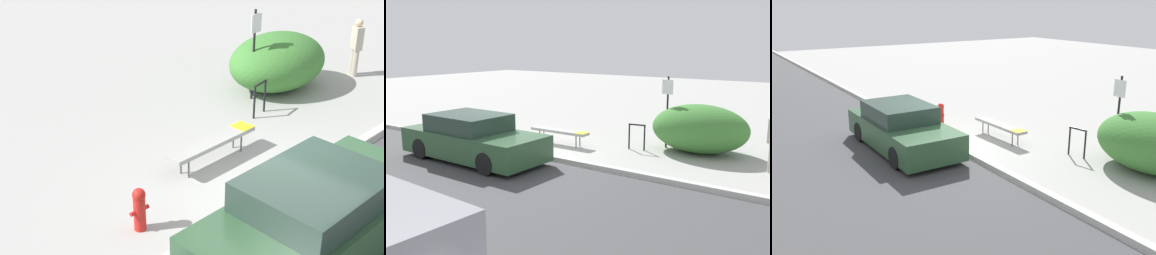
# 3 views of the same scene
# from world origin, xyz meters

# --- Properties ---
(ground_plane) EXTENTS (60.00, 60.00, 0.00)m
(ground_plane) POSITION_xyz_m (0.00, 0.00, 0.00)
(ground_plane) COLOR #9E9E99
(curb) EXTENTS (60.00, 0.20, 0.13)m
(curb) POSITION_xyz_m (0.00, 0.00, 0.07)
(curb) COLOR #B7B7B2
(curb) RESTS_ON ground_plane
(bench) EXTENTS (2.17, 0.42, 0.50)m
(bench) POSITION_xyz_m (0.29, 1.69, 0.44)
(bench) COLOR #515156
(bench) RESTS_ON ground_plane
(bike_rack) EXTENTS (0.55, 0.15, 0.83)m
(bike_rack) POSITION_xyz_m (2.75, 2.51, 0.50)
(bike_rack) COLOR black
(bike_rack) RESTS_ON ground_plane
(sign_post) EXTENTS (0.36, 0.08, 2.30)m
(sign_post) POSITION_xyz_m (3.40, 3.29, 1.38)
(sign_post) COLOR black
(sign_post) RESTS_ON ground_plane
(fire_hydrant) EXTENTS (0.36, 0.22, 0.77)m
(fire_hydrant) POSITION_xyz_m (-2.16, 0.96, 0.41)
(fire_hydrant) COLOR red
(fire_hydrant) RESTS_ON ground_plane
(shrub_hedge) EXTENTS (2.98, 2.16, 1.49)m
(shrub_hedge) POSITION_xyz_m (4.46, 3.33, 0.74)
(shrub_hedge) COLOR #3D7A33
(shrub_hedge) RESTS_ON ground_plane
(parked_car_near) EXTENTS (4.44, 1.84, 1.33)m
(parked_car_near) POSITION_xyz_m (-0.54, -1.29, 0.62)
(parked_car_near) COLOR black
(parked_car_near) RESTS_ON ground_plane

